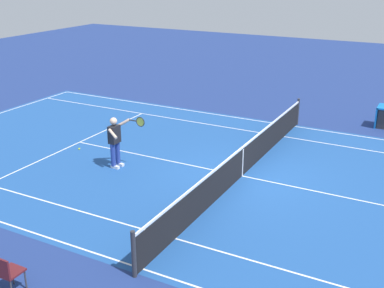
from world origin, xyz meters
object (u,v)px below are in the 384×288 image
(spectator_chair_0, at_px, (7,271))
(tennis_player_near, at_px, (116,140))
(tennis_net, at_px, (242,161))
(tennis_ball, at_px, (79,149))

(spectator_chair_0, bearing_deg, tennis_player_near, -72.47)
(tennis_player_near, xyz_separation_m, spectator_chair_0, (-1.96, 6.21, -0.41))
(tennis_player_near, height_order, spectator_chair_0, tennis_player_near)
(tennis_net, bearing_deg, tennis_player_near, 17.61)
(tennis_player_near, height_order, tennis_ball, tennis_player_near)
(spectator_chair_0, bearing_deg, tennis_net, -104.05)
(tennis_net, xyz_separation_m, tennis_player_near, (3.82, 1.21, 0.44))
(tennis_ball, bearing_deg, tennis_net, -174.22)
(tennis_ball, relative_size, spectator_chair_0, 0.08)
(tennis_player_near, distance_m, spectator_chair_0, 6.53)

